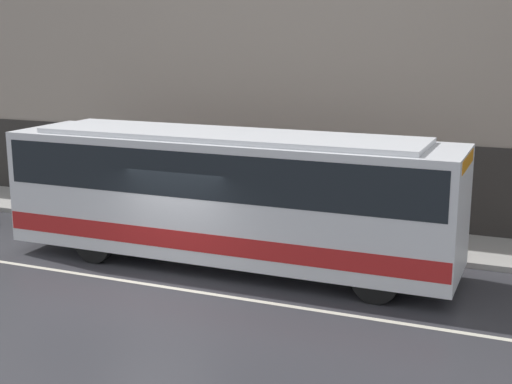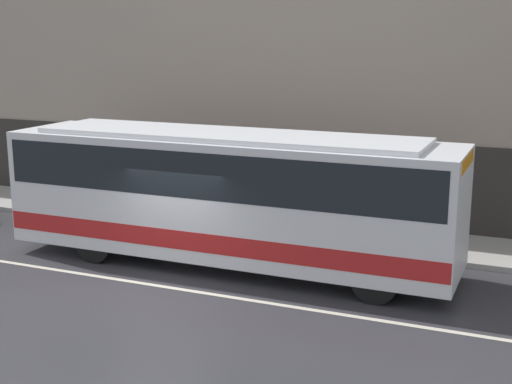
% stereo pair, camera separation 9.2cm
% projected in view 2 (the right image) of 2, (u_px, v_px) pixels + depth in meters
% --- Properties ---
extents(ground_plane, '(60.00, 60.00, 0.00)m').
position_uv_depth(ground_plane, '(160.00, 286.00, 16.12)').
color(ground_plane, '#333338').
extents(sidewalk, '(60.00, 2.62, 0.15)m').
position_uv_depth(sidewalk, '(253.00, 226.00, 20.88)').
color(sidewalk, '#A09E99').
rests_on(sidewalk, ground_plane).
extents(building_facade, '(60.00, 0.35, 10.42)m').
position_uv_depth(building_facade, '(272.00, 53.00, 21.09)').
color(building_facade, gray).
rests_on(building_facade, ground_plane).
extents(lane_stripe, '(54.00, 0.14, 0.01)m').
position_uv_depth(lane_stripe, '(160.00, 286.00, 16.12)').
color(lane_stripe, beige).
rests_on(lane_stripe, ground_plane).
extents(transit_bus, '(11.12, 2.61, 3.29)m').
position_uv_depth(transit_bus, '(228.00, 191.00, 17.25)').
color(transit_bus, silver).
rests_on(transit_bus, ground_plane).
extents(pedestrian_waiting, '(0.36, 0.36, 1.62)m').
position_uv_depth(pedestrian_waiting, '(175.00, 192.00, 21.52)').
color(pedestrian_waiting, maroon).
rests_on(pedestrian_waiting, sidewalk).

